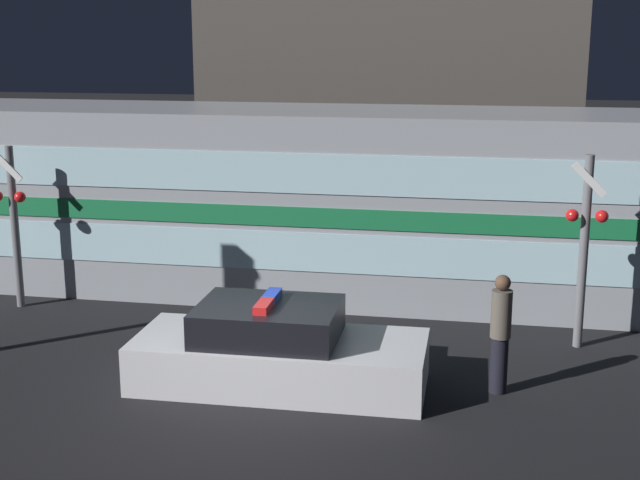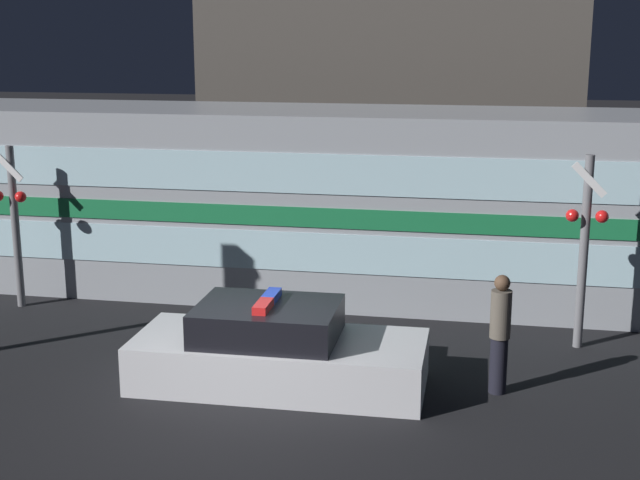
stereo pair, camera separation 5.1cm
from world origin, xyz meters
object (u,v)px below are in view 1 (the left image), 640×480
Objects in this scene: train at (350,203)px; pedestrian at (500,333)px; police_car at (277,352)px; crossing_signal_near at (584,244)px.

train is 5.62m from pedestrian.
crossing_signal_near is (4.56, 2.52, 1.27)m from police_car.
crossing_signal_near reaches higher than police_car.
train is 5.20m from police_car.
pedestrian is at bearing -57.98° from train.
police_car is 1.34× the size of crossing_signal_near.
train is 4.47× the size of police_car.
crossing_signal_near is (4.26, -2.51, -0.05)m from train.
train is at bearing 122.02° from pedestrian.
train is 10.90× the size of pedestrian.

